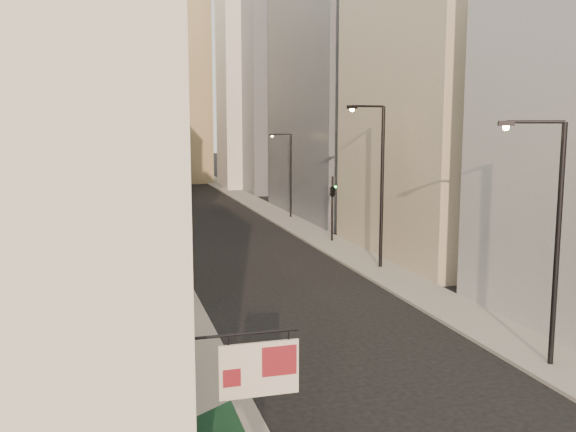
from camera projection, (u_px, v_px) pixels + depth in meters
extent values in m
cube|color=gray|center=(137.00, 214.00, 62.61)|extent=(3.00, 140.00, 0.15)
cube|color=gray|center=(266.00, 209.00, 66.12)|extent=(3.00, 140.00, 0.15)
cube|color=#513221|center=(47.00, 381.00, 17.33)|extent=(6.00, 16.00, 4.00)
cube|color=silver|center=(34.00, 159.00, 16.46)|extent=(6.00, 16.00, 8.00)
cylinder|color=black|center=(239.00, 334.00, 12.30)|extent=(2.40, 0.06, 0.06)
cube|color=beige|center=(259.00, 369.00, 12.52)|extent=(1.60, 0.06, 1.10)
cube|color=maroon|center=(279.00, 360.00, 12.61)|extent=(0.70, 0.10, 0.60)
cube|color=maroon|center=(231.00, 377.00, 12.39)|extent=(0.35, 0.10, 0.35)
cube|color=blue|center=(171.00, 404.00, 15.46)|extent=(0.08, 0.40, 0.50)
cube|color=black|center=(167.00, 273.00, 22.86)|extent=(0.80, 0.08, 1.50)
cube|color=black|center=(148.00, 233.00, 32.40)|extent=(0.70, 0.08, 1.30)
cube|color=tan|center=(48.00, 141.00, 32.37)|extent=(8.00, 12.00, 16.00)
cube|color=#95969B|center=(65.00, 108.00, 47.32)|extent=(8.00, 16.00, 20.00)
cube|color=#907D54|center=(76.00, 127.00, 64.67)|extent=(8.00, 18.00, 17.00)
cube|color=gray|center=(81.00, 99.00, 83.20)|extent=(8.00, 20.00, 24.00)
cube|color=tan|center=(437.00, 106.00, 42.38)|extent=(8.00, 16.00, 20.00)
cube|color=gray|center=(334.00, 79.00, 60.98)|extent=(8.00, 20.00, 26.00)
cube|color=gray|center=(307.00, 4.00, 87.52)|extent=(20.00, 22.00, 50.00)
cube|color=#907D54|center=(159.00, 89.00, 97.31)|extent=(14.00, 14.00, 28.00)
cube|color=silver|center=(250.00, 62.00, 86.52)|extent=(8.00, 8.00, 34.00)
cylinder|color=black|center=(557.00, 248.00, 22.96)|extent=(0.20, 0.20, 8.95)
cylinder|color=black|center=(535.00, 122.00, 22.42)|extent=(1.89, 0.86, 0.12)
cube|color=black|center=(506.00, 123.00, 22.53)|extent=(0.59, 0.41, 0.18)
sphere|color=#F99B3E|center=(506.00, 127.00, 22.55)|extent=(0.24, 0.24, 0.24)
cylinder|color=black|center=(382.00, 189.00, 38.74)|extent=(0.22, 0.22, 9.88)
cylinder|color=black|center=(368.00, 106.00, 37.55)|extent=(2.18, 0.52, 0.13)
cube|color=black|center=(352.00, 107.00, 37.08)|extent=(0.64, 0.34, 0.20)
sphere|color=#F99B3E|center=(352.00, 109.00, 37.10)|extent=(0.26, 0.26, 0.26)
cylinder|color=black|center=(291.00, 177.00, 59.66)|extent=(0.17, 0.17, 7.86)
cylinder|color=black|center=(281.00, 134.00, 58.92)|extent=(1.75, 0.24, 0.10)
cube|color=black|center=(272.00, 135.00, 58.76)|extent=(0.49, 0.23, 0.16)
sphere|color=#F99B3E|center=(272.00, 136.00, 58.77)|extent=(0.21, 0.21, 0.21)
cylinder|color=black|center=(157.00, 217.00, 43.85)|extent=(0.16, 0.16, 5.00)
imported|color=black|center=(157.00, 193.00, 43.60)|extent=(0.40, 0.40, 1.05)
sphere|color=#19E533|center=(153.00, 193.00, 43.53)|extent=(0.16, 0.16, 0.16)
cylinder|color=black|center=(332.00, 210.00, 47.79)|extent=(0.16, 0.16, 5.00)
imported|color=black|center=(332.00, 187.00, 47.55)|extent=(0.65, 0.65, 1.47)
sphere|color=#19E533|center=(336.00, 187.00, 47.61)|extent=(0.16, 0.16, 0.16)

